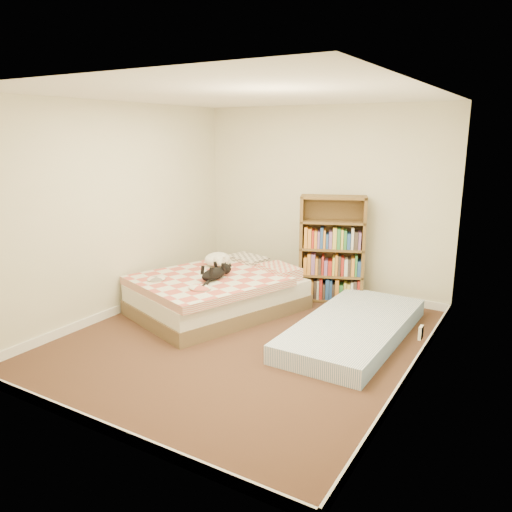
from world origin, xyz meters
The scene contains 6 objects.
room centered at (0.00, 0.00, 1.20)m, with size 3.51×4.01×2.51m.
bed centered at (-0.74, 0.60, 0.24)m, with size 1.93×2.28×0.52m.
bookshelf centered at (0.29, 1.70, 0.52)m, with size 0.93×0.57×1.38m.
floor_mattress centered at (0.98, 0.66, 0.10)m, with size 0.97×2.16×0.19m, color #7697C5.
black_cat centered at (-0.66, 0.42, 0.54)m, with size 0.24×0.69×0.16m.
white_dog centered at (-0.98, 0.92, 0.55)m, with size 0.37×0.37×0.18m.
Camera 1 is at (2.64, -4.21, 2.15)m, focal length 35.00 mm.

